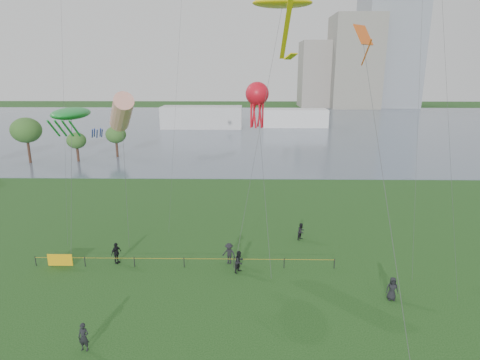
{
  "coord_description": "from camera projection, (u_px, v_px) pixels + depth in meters",
  "views": [
    {
      "loc": [
        0.46,
        -16.48,
        15.17
      ],
      "look_at": [
        0.0,
        10.0,
        8.0
      ],
      "focal_mm": 30.0,
      "sensor_mm": 36.0,
      "label": 1
    }
  ],
  "objects": [
    {
      "name": "lake",
      "position": [
        245.0,
        126.0,
        116.39
      ],
      "size": [
        400.0,
        120.0,
        0.08
      ],
      "primitive_type": "cube",
      "color": "slate",
      "rests_on": "ground_plane"
    },
    {
      "name": "building_mid",
      "position": [
        354.0,
        62.0,
        170.49
      ],
      "size": [
        20.0,
        20.0,
        38.0
      ],
      "primitive_type": "cube",
      "color": "gray",
      "rests_on": "ground_plane"
    },
    {
      "name": "building_low",
      "position": [
        318.0,
        74.0,
        177.82
      ],
      "size": [
        16.0,
        18.0,
        28.0
      ],
      "primitive_type": "cube",
      "color": "gray",
      "rests_on": "ground_plane"
    },
    {
      "name": "pavilion_left",
      "position": [
        202.0,
        117.0,
        110.98
      ],
      "size": [
        22.0,
        8.0,
        6.0
      ],
      "primitive_type": "cube",
      "color": "silver",
      "rests_on": "ground_plane"
    },
    {
      "name": "pavilion_right",
      "position": [
        295.0,
        118.0,
        113.57
      ],
      "size": [
        18.0,
        7.0,
        5.0
      ],
      "primitive_type": "cube",
      "color": "silver",
      "rests_on": "ground_plane"
    },
    {
      "name": "trees",
      "position": [
        17.0,
        135.0,
        65.33
      ],
      "size": [
        26.28,
        17.87,
        7.81
      ],
      "color": "#3B241B",
      "rests_on": "ground_plane"
    },
    {
      "name": "fence",
      "position": [
        108.0,
        260.0,
        32.12
      ],
      "size": [
        24.07,
        0.07,
        1.05
      ],
      "color": "black",
      "rests_on": "ground_plane"
    },
    {
      "name": "spectator_a",
      "position": [
        239.0,
        262.0,
        31.16
      ],
      "size": [
        1.05,
        1.1,
        1.78
      ],
      "primitive_type": "imported",
      "rotation": [
        0.0,
        0.0,
        0.96
      ],
      "color": "black",
      "rests_on": "ground_plane"
    },
    {
      "name": "spectator_b",
      "position": [
        229.0,
        253.0,
        32.57
      ],
      "size": [
        1.31,
        1.06,
        1.78
      ],
      "primitive_type": "imported",
      "rotation": [
        0.0,
        0.0,
        -0.4
      ],
      "color": "black",
      "rests_on": "ground_plane"
    },
    {
      "name": "spectator_c",
      "position": [
        116.0,
        253.0,
        32.63
      ],
      "size": [
        0.86,
        1.13,
        1.78
      ],
      "primitive_type": "imported",
      "rotation": [
        0.0,
        0.0,
        1.1
      ],
      "color": "black",
      "rests_on": "ground_plane"
    },
    {
      "name": "spectator_d",
      "position": [
        392.0,
        289.0,
        27.4
      ],
      "size": [
        0.85,
        0.59,
        1.66
      ],
      "primitive_type": "imported",
      "rotation": [
        0.0,
        0.0,
        -0.08
      ],
      "color": "black",
      "rests_on": "ground_plane"
    },
    {
      "name": "spectator_f",
      "position": [
        84.0,
        337.0,
        22.38
      ],
      "size": [
        0.65,
        0.47,
        1.68
      ],
      "primitive_type": "imported",
      "rotation": [
        0.0,
        0.0,
        -0.11
      ],
      "color": "black",
      "rests_on": "ground_plane"
    },
    {
      "name": "spectator_g",
      "position": [
        301.0,
        231.0,
        37.27
      ],
      "size": [
        0.97,
        0.99,
        1.61
      ],
      "primitive_type": "imported",
      "rotation": [
        0.0,
        0.0,
        0.88
      ],
      "color": "black",
      "rests_on": "ground_plane"
    },
    {
      "name": "kite_stingray",
      "position": [
        282.0,
        4.0,
        32.94
      ],
      "size": [
        6.37,
        10.04,
        21.06
      ],
      "rotation": [
        0.0,
        0.0,
        0.42
      ],
      "color": "#3F3F42"
    },
    {
      "name": "kite_windsock",
      "position": [
        121.0,
        113.0,
        34.18
      ],
      "size": [
        4.18,
        5.0,
        13.66
      ],
      "rotation": [
        0.0,
        0.0,
        -0.21
      ],
      "color": "#3F3F42"
    },
    {
      "name": "kite_creature",
      "position": [
        71.0,
        114.0,
        32.41
      ],
      "size": [
        2.67,
        5.63,
        12.38
      ],
      "rotation": [
        0.0,
        0.0,
        -0.13
      ],
      "color": "#3F3F42"
    },
    {
      "name": "kite_octopus",
      "position": [
        257.0,
        95.0,
        34.18
      ],
      "size": [
        2.06,
        8.54,
        14.37
      ],
      "rotation": [
        0.0,
        0.0,
        0.1
      ],
      "color": "#3F3F42"
    },
    {
      "name": "kite_delta",
      "position": [
        366.0,
        55.0,
        22.17
      ],
      "size": [
        1.61,
        11.22,
        17.74
      ],
      "rotation": [
        0.0,
        0.0,
        -0.08
      ],
      "color": "#3F3F42"
    }
  ]
}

